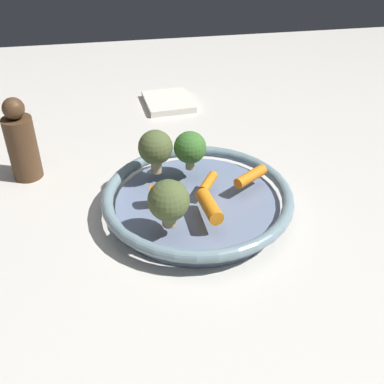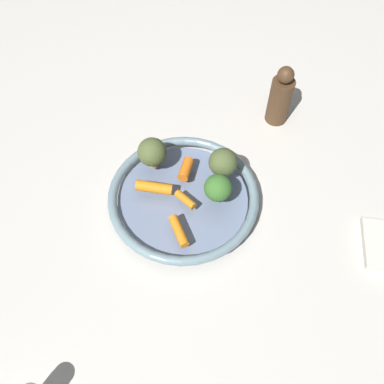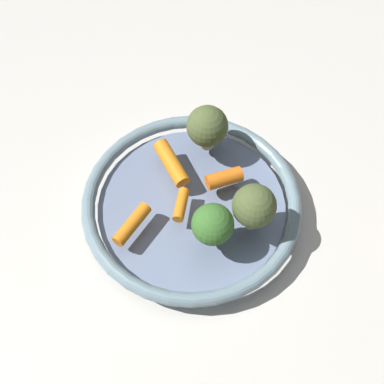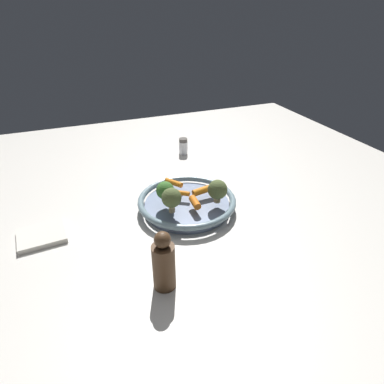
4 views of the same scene
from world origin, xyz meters
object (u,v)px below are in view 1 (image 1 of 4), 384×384
object	(u,v)px
baby_carrot_center	(208,183)
baby_carrot_right	(251,176)
broccoli_floret_edge	(169,201)
pepper_mill	(22,143)
dish_towel	(168,102)
broccoli_floret_small	(191,148)
broccoli_floret_large	(156,148)
baby_carrot_near_rim	(166,190)
baby_carrot_left	(209,206)
serving_bowl	(198,201)

from	to	relation	value
baby_carrot_center	baby_carrot_right	world-z (taller)	baby_carrot_right
broccoli_floret_edge	pepper_mill	bearing A→B (deg)	-136.41
baby_carrot_right	dish_towel	bearing A→B (deg)	-169.21
broccoli_floret_small	dish_towel	distance (m)	0.35
baby_carrot_center	broccoli_floret_large	distance (m)	0.10
baby_carrot_near_rim	dish_towel	world-z (taller)	baby_carrot_near_rim
baby_carrot_left	broccoli_floret_large	size ratio (longest dim) A/B	0.95
baby_carrot_right	broccoli_floret_edge	world-z (taller)	broccoli_floret_edge
broccoli_floret_edge	broccoli_floret_small	size ratio (longest dim) A/B	1.07
broccoli_floret_small	baby_carrot_near_rim	bearing A→B (deg)	-35.71
baby_carrot_center	dish_towel	xyz separation A→B (m)	(-0.40, -0.01, -0.04)
broccoli_floret_edge	serving_bowl	bearing A→B (deg)	143.92
baby_carrot_center	baby_carrot_left	size ratio (longest dim) A/B	0.66
broccoli_floret_large	broccoli_floret_small	distance (m)	0.06
serving_bowl	baby_carrot_left	xyz separation A→B (m)	(0.06, 0.01, 0.03)
baby_carrot_right	broccoli_floret_edge	bearing A→B (deg)	-58.71
baby_carrot_left	broccoli_floret_edge	xyz separation A→B (m)	(0.02, -0.06, 0.03)
serving_bowl	dish_towel	xyz separation A→B (m)	(-0.41, 0.01, -0.01)
baby_carrot_left	broccoli_floret_large	world-z (taller)	broccoli_floret_large
serving_bowl	pepper_mill	world-z (taller)	pepper_mill
baby_carrot_near_rim	serving_bowl	bearing A→B (deg)	96.81
broccoli_floret_edge	baby_carrot_center	bearing A→B (deg)	138.71
baby_carrot_near_rim	baby_carrot_left	bearing A→B (deg)	47.92
serving_bowl	broccoli_floret_small	world-z (taller)	broccoli_floret_small
baby_carrot_right	dish_towel	world-z (taller)	baby_carrot_right
broccoli_floret_small	pepper_mill	world-z (taller)	pepper_mill
serving_bowl	baby_carrot_center	size ratio (longest dim) A/B	6.44
baby_carrot_near_rim	baby_carrot_center	bearing A→B (deg)	101.76
baby_carrot_left	broccoli_floret_edge	world-z (taller)	broccoli_floret_edge
baby_carrot_near_rim	broccoli_floret_edge	xyz separation A→B (m)	(0.07, -0.00, 0.03)
broccoli_floret_edge	dish_towel	size ratio (longest dim) A/B	0.58
dish_towel	broccoli_floret_large	bearing A→B (deg)	-10.79
baby_carrot_right	broccoli_floret_small	size ratio (longest dim) A/B	0.95
baby_carrot_right	baby_carrot_left	bearing A→B (deg)	-49.98
broccoli_floret_large	pepper_mill	world-z (taller)	pepper_mill
baby_carrot_left	broccoli_floret_edge	bearing A→B (deg)	-73.54
baby_carrot_right	broccoli_floret_large	distance (m)	0.15
baby_carrot_left	dish_towel	xyz separation A→B (m)	(-0.46, 0.00, -0.04)
baby_carrot_right	dish_towel	size ratio (longest dim) A/B	0.51
broccoli_floret_small	dish_towel	world-z (taller)	broccoli_floret_small
broccoli_floret_small	pepper_mill	xyz separation A→B (m)	(-0.09, -0.27, -0.01)
broccoli_floret_large	dish_towel	world-z (taller)	broccoli_floret_large
broccoli_floret_large	dish_towel	size ratio (longest dim) A/B	0.60
baby_carrot_center	pepper_mill	world-z (taller)	pepper_mill
baby_carrot_left	broccoli_floret_small	bearing A→B (deg)	-178.21
baby_carrot_left	dish_towel	bearing A→B (deg)	179.45
baby_carrot_right	broccoli_floret_small	bearing A→B (deg)	-122.82
baby_carrot_center	baby_carrot_near_rim	bearing A→B (deg)	-78.24
baby_carrot_center	broccoli_floret_small	world-z (taller)	broccoli_floret_small
baby_carrot_left	dish_towel	size ratio (longest dim) A/B	0.58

